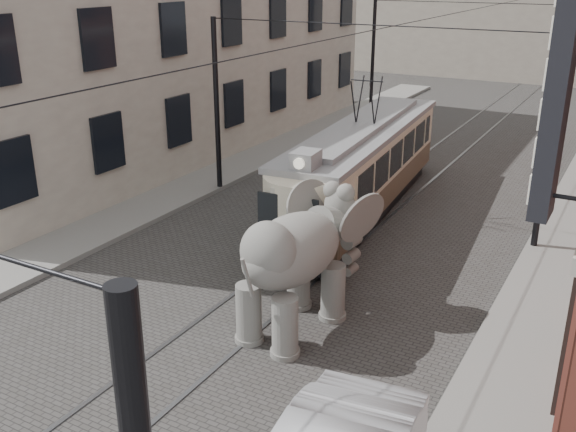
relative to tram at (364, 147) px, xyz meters
The scene contains 8 objects.
ground 6.92m from the tram, 87.12° to the right, with size 120.00×120.00×0.00m, color #3B3836.
tram_rails 6.92m from the tram, 87.12° to the right, with size 1.54×80.00×0.02m, color slate, non-canonical shape.
sidewalk_right 9.36m from the tram, 46.08° to the right, with size 2.00×60.00×0.15m, color slate.
sidewalk_left 9.25m from the tram, 133.18° to the right, with size 2.00×60.00×0.15m, color slate.
stucco_building 11.56m from the tram, 162.20° to the left, with size 7.00×24.00×10.00m, color gray.
catenary 1.80m from the tram, 85.25° to the right, with size 11.00×30.20×6.00m, color black, non-canonical shape.
tram is the anchor object (origin of this frame).
elephant 7.90m from the tram, 77.95° to the right, with size 2.65×4.81×2.95m, color slate, non-canonical shape.
Camera 1 is at (7.41, -12.18, 7.52)m, focal length 40.64 mm.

